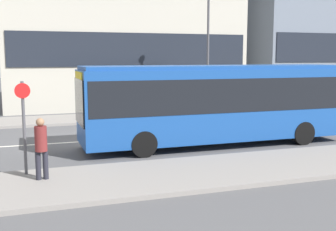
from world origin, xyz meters
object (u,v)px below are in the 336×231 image
object	(u,v)px
parked_car_0	(299,106)
street_lamp	(208,36)
pedestrian_near_stop	(41,145)
bus_stop_sign	(24,121)
city_bus	(216,99)

from	to	relation	value
parked_car_0	street_lamp	xyz separation A→B (m)	(-5.20, 1.96, 4.19)
pedestrian_near_stop	bus_stop_sign	world-z (taller)	bus_stop_sign
bus_stop_sign	street_lamp	world-z (taller)	street_lamp
parked_car_0	pedestrian_near_stop	size ratio (longest dim) A/B	2.52
city_bus	parked_car_0	distance (m)	10.32
parked_car_0	bus_stop_sign	world-z (taller)	bus_stop_sign
pedestrian_near_stop	street_lamp	xyz separation A→B (m)	(10.13, 11.23, 3.68)
parked_car_0	street_lamp	bearing A→B (deg)	159.36
parked_car_0	bus_stop_sign	size ratio (longest dim) A/B	1.61
city_bus	street_lamp	world-z (taller)	street_lamp
bus_stop_sign	city_bus	bearing A→B (deg)	19.64
pedestrian_near_stop	bus_stop_sign	distance (m)	1.02
city_bus	pedestrian_near_stop	size ratio (longest dim) A/B	6.23
city_bus	pedestrian_near_stop	bearing A→B (deg)	-155.25
city_bus	bus_stop_sign	world-z (taller)	city_bus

